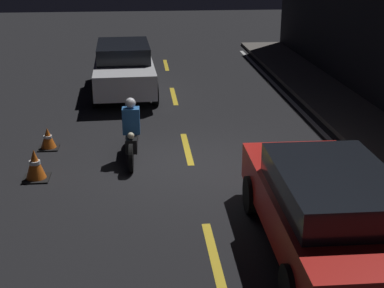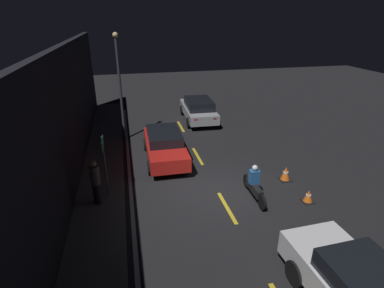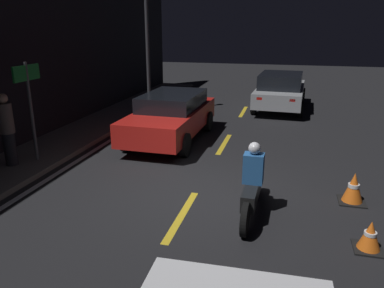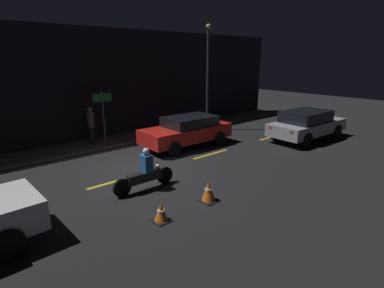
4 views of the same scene
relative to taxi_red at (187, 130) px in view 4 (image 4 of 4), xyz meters
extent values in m
plane|color=black|center=(-3.55, -1.64, -0.76)|extent=(56.00, 56.00, 0.00)
cube|color=#605B56|center=(-3.55, 2.93, -0.70)|extent=(28.00, 1.82, 0.12)
cube|color=black|center=(-3.55, 3.99, 1.97)|extent=(28.00, 0.30, 5.45)
cube|color=gold|center=(-4.55, -1.64, -0.76)|extent=(2.00, 0.14, 0.01)
cube|color=gold|center=(-0.05, -1.64, -0.76)|extent=(2.00, 0.14, 0.01)
cube|color=gold|center=(4.45, -1.64, -0.76)|extent=(2.00, 0.14, 0.01)
cube|color=silver|center=(-3.55, 1.77, -0.76)|extent=(25.20, 0.14, 0.01)
cylinder|color=black|center=(-8.12, -3.92, -0.42)|extent=(0.68, 0.20, 0.68)
cube|color=red|center=(-0.05, 0.00, -0.12)|extent=(4.37, 1.80, 0.64)
cube|color=black|center=(0.16, 0.00, 0.42)|extent=(2.41, 1.60, 0.44)
cube|color=red|center=(2.08, -0.60, 0.04)|extent=(0.06, 0.20, 0.10)
cube|color=red|center=(2.10, 0.53, 0.04)|extent=(0.06, 0.20, 0.10)
cylinder|color=black|center=(-1.41, -0.82, -0.44)|extent=(0.65, 0.19, 0.64)
cylinder|color=black|center=(-1.39, 0.87, -0.44)|extent=(0.65, 0.19, 0.64)
cylinder|color=black|center=(1.28, -0.87, -0.44)|extent=(0.65, 0.19, 0.64)
cylinder|color=black|center=(1.31, 0.82, -0.44)|extent=(0.65, 0.19, 0.64)
cube|color=#9EA0A5|center=(5.45, -3.03, -0.12)|extent=(4.57, 2.01, 0.59)
cube|color=black|center=(5.22, -3.02, 0.45)|extent=(2.54, 1.74, 0.55)
cube|color=red|center=(3.26, -2.34, 0.03)|extent=(0.07, 0.20, 0.10)
cube|color=red|center=(3.20, -3.51, 0.03)|extent=(0.07, 0.20, 0.10)
cylinder|color=black|center=(6.88, -2.21, -0.41)|extent=(0.70, 0.21, 0.69)
cylinder|color=black|center=(6.80, -3.97, -0.41)|extent=(0.70, 0.21, 0.69)
cylinder|color=black|center=(4.09, -2.08, -0.41)|extent=(0.70, 0.21, 0.69)
cylinder|color=black|center=(4.01, -3.85, -0.41)|extent=(0.70, 0.21, 0.69)
cylinder|color=black|center=(-3.39, -2.87, -0.47)|extent=(0.58, 0.09, 0.57)
cylinder|color=black|center=(-4.94, -2.83, -0.47)|extent=(0.58, 0.11, 0.57)
cube|color=black|center=(-4.16, -2.85, -0.32)|extent=(1.19, 0.27, 0.30)
sphere|color=#F2EABF|center=(-3.66, -2.87, -0.09)|extent=(0.14, 0.14, 0.14)
cube|color=#265999|center=(-4.06, -2.86, 0.10)|extent=(0.29, 0.37, 0.55)
sphere|color=silver|center=(-4.06, -2.86, 0.49)|extent=(0.22, 0.22, 0.22)
cube|color=black|center=(-4.87, -4.75, -0.74)|extent=(0.45, 0.45, 0.03)
cone|color=orange|center=(-4.87, -4.75, -0.50)|extent=(0.34, 0.34, 0.46)
cylinder|color=white|center=(-4.87, -4.75, -0.48)|extent=(0.19, 0.19, 0.06)
cube|color=black|center=(-3.18, -4.74, -0.74)|extent=(0.51, 0.51, 0.03)
cone|color=orange|center=(-3.18, -4.74, -0.43)|extent=(0.39, 0.39, 0.59)
cylinder|color=white|center=(-3.18, -4.74, -0.41)|extent=(0.22, 0.22, 0.07)
cylinder|color=black|center=(-3.36, 2.97, -0.24)|extent=(0.28, 0.28, 0.79)
cylinder|color=#594C47|center=(-3.36, 2.97, 0.51)|extent=(0.34, 0.34, 0.71)
sphere|color=tan|center=(-3.36, 2.97, 0.98)|extent=(0.23, 0.23, 0.23)
cylinder|color=#4C4C51|center=(-2.88, 2.62, 0.56)|extent=(0.08, 0.08, 2.40)
cube|color=#198C33|center=(-2.88, 2.62, 1.51)|extent=(0.90, 0.05, 0.36)
cylinder|color=#333338|center=(3.08, 1.87, 1.99)|extent=(0.14, 0.14, 5.50)
sphere|color=#F9D88C|center=(3.08, 1.87, 4.86)|extent=(0.28, 0.28, 0.28)
camera|label=1|loc=(6.68, -2.63, 3.56)|focal=50.00mm
camera|label=2|loc=(-13.24, 1.67, 5.73)|focal=28.00mm
camera|label=3|loc=(-10.45, -3.37, 2.56)|focal=35.00mm
camera|label=4|loc=(-8.74, -10.42, 3.27)|focal=28.00mm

